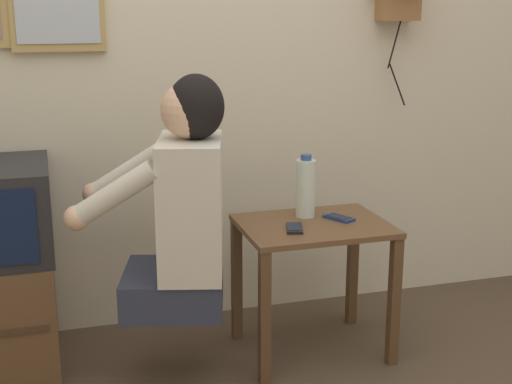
{
  "coord_description": "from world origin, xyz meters",
  "views": [
    {
      "loc": [
        -0.65,
        -1.74,
        1.38
      ],
      "look_at": [
        0.08,
        0.71,
        0.71
      ],
      "focal_mm": 50.0,
      "sensor_mm": 36.0,
      "label": 1
    }
  ],
  "objects_px": {
    "person": "(183,203)",
    "water_bottle": "(306,188)",
    "cell_phone_held": "(294,228)",
    "cell_phone_spare": "(339,218)"
  },
  "relations": [
    {
      "from": "person",
      "to": "water_bottle",
      "type": "bearing_deg",
      "value": -57.02
    },
    {
      "from": "person",
      "to": "water_bottle",
      "type": "relative_size",
      "value": 3.35
    },
    {
      "from": "person",
      "to": "cell_phone_spare",
      "type": "bearing_deg",
      "value": -66.62
    },
    {
      "from": "cell_phone_held",
      "to": "water_bottle",
      "type": "distance_m",
      "value": 0.22
    },
    {
      "from": "person",
      "to": "cell_phone_spare",
      "type": "height_order",
      "value": "person"
    },
    {
      "from": "person",
      "to": "water_bottle",
      "type": "height_order",
      "value": "person"
    },
    {
      "from": "cell_phone_held",
      "to": "water_bottle",
      "type": "relative_size",
      "value": 0.53
    },
    {
      "from": "cell_phone_held",
      "to": "water_bottle",
      "type": "height_order",
      "value": "water_bottle"
    },
    {
      "from": "person",
      "to": "water_bottle",
      "type": "distance_m",
      "value": 0.56
    },
    {
      "from": "person",
      "to": "cell_phone_held",
      "type": "relative_size",
      "value": 6.29
    }
  ]
}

